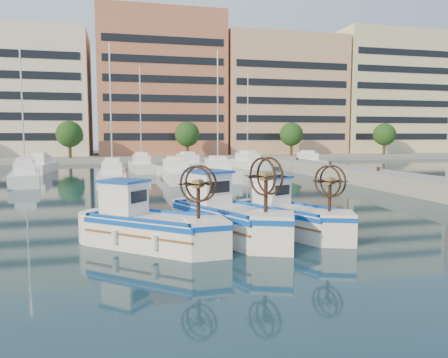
% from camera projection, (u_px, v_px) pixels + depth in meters
% --- Properties ---
extents(ground, '(300.00, 300.00, 0.00)m').
position_uv_depth(ground, '(294.00, 232.00, 18.01)').
color(ground, '#1B3646').
rests_on(ground, ground).
extents(quay, '(3.00, 60.00, 1.20)m').
position_uv_depth(quay, '(430.00, 187.00, 28.76)').
color(quay, gray).
rests_on(quay, ground).
extents(waterfront, '(180.00, 40.00, 25.60)m').
position_uv_depth(waterfront, '(205.00, 98.00, 81.96)').
color(waterfront, gray).
rests_on(waterfront, ground).
extents(yacht_marina, '(37.08, 23.19, 11.50)m').
position_uv_depth(yacht_marina, '(151.00, 170.00, 43.34)').
color(yacht_marina, white).
rests_on(yacht_marina, ground).
extents(fishing_boat_a, '(4.74, 4.51, 3.01)m').
position_uv_depth(fishing_boat_a, '(149.00, 224.00, 15.56)').
color(fishing_boat_a, white).
rests_on(fishing_boat_a, ground).
extents(fishing_boat_b, '(3.91, 5.39, 3.25)m').
position_uv_depth(fishing_boat_b, '(227.00, 215.00, 17.05)').
color(fishing_boat_b, white).
rests_on(fishing_boat_b, ground).
extents(fishing_boat_c, '(3.61, 4.81, 2.90)m').
position_uv_depth(fishing_boat_c, '(289.00, 214.00, 17.79)').
color(fishing_boat_c, white).
rests_on(fishing_boat_c, ground).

